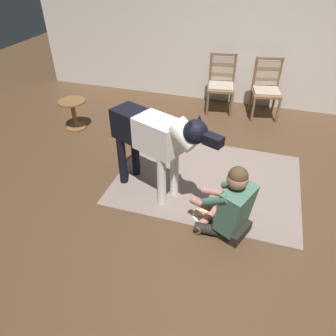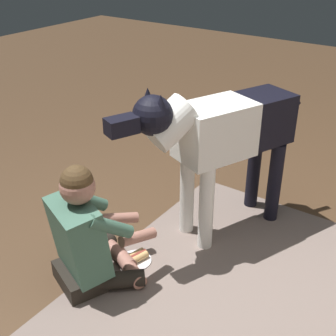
% 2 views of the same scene
% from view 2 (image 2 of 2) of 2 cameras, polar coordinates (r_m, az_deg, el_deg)
% --- Properties ---
extents(ground_plane, '(14.27, 14.27, 0.00)m').
position_cam_2_polar(ground_plane, '(2.95, 0.61, -15.18)').
color(ground_plane, '#4D3522').
extents(area_rug, '(2.33, 1.77, 0.01)m').
position_cam_2_polar(area_rug, '(2.93, 8.18, -15.77)').
color(area_rug, '#79685F').
rests_on(area_rug, ground).
extents(person_sitting_on_floor, '(0.69, 0.61, 0.84)m').
position_cam_2_polar(person_sitting_on_floor, '(2.85, -10.20, -8.49)').
color(person_sitting_on_floor, black).
rests_on(person_sitting_on_floor, ground).
extents(large_dog, '(1.48, 0.73, 1.19)m').
position_cam_2_polar(large_dog, '(3.08, 6.72, 4.20)').
color(large_dog, white).
rests_on(large_dog, ground).
extents(hot_dog_on_plate, '(0.22, 0.22, 0.06)m').
position_cam_2_polar(hot_dog_on_plate, '(3.15, -4.14, -11.29)').
color(hot_dog_on_plate, white).
rests_on(hot_dog_on_plate, ground).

